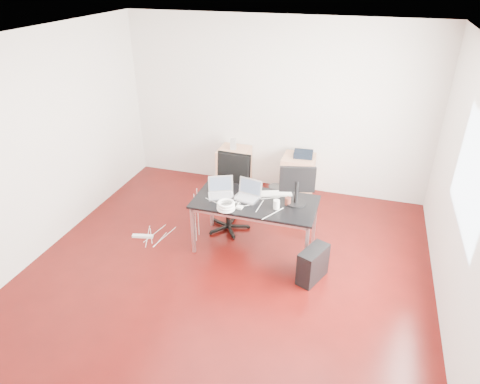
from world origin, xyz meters
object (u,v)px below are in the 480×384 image
(filing_cabinet_left, at_px, (234,168))
(office_chair, at_px, (230,189))
(desk, at_px, (255,204))
(filing_cabinet_right, at_px, (298,176))
(pc_tower, at_px, (313,264))

(filing_cabinet_left, bearing_deg, office_chair, -74.76)
(desk, bearing_deg, filing_cabinet_left, 116.55)
(filing_cabinet_right, bearing_deg, office_chair, -122.19)
(filing_cabinet_left, relative_size, pc_tower, 1.56)
(office_chair, bearing_deg, desk, -38.42)
(desk, height_order, pc_tower, desk)
(desk, xyz_separation_m, filing_cabinet_left, (-0.82, 1.64, -0.33))
(filing_cabinet_left, bearing_deg, desk, -63.45)
(desk, xyz_separation_m, office_chair, (-0.49, 0.42, -0.07))
(pc_tower, bearing_deg, filing_cabinet_right, 128.30)
(office_chair, bearing_deg, pc_tower, -29.99)
(filing_cabinet_left, xyz_separation_m, pc_tower, (1.68, -2.08, -0.13))
(office_chair, distance_m, pc_tower, 1.64)
(desk, bearing_deg, pc_tower, -26.83)
(filing_cabinet_right, bearing_deg, filing_cabinet_left, 180.00)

